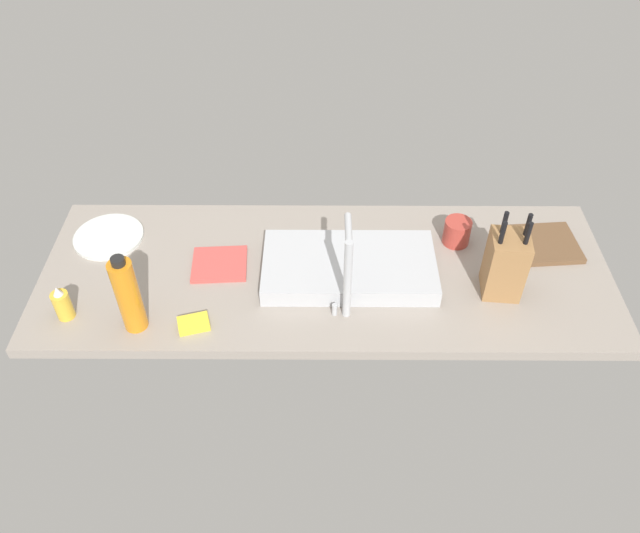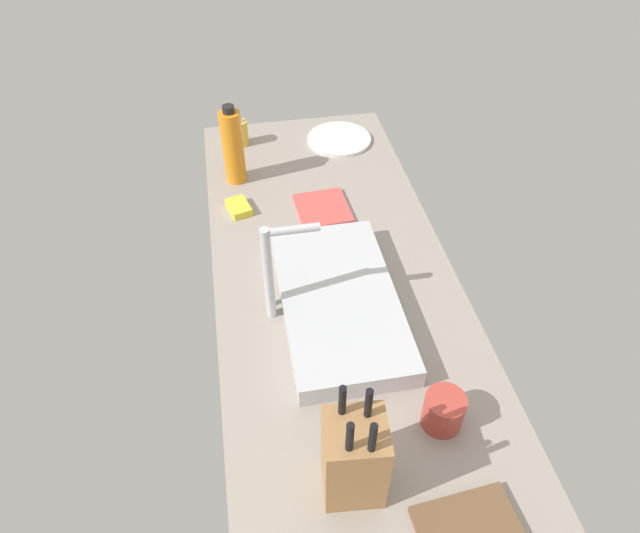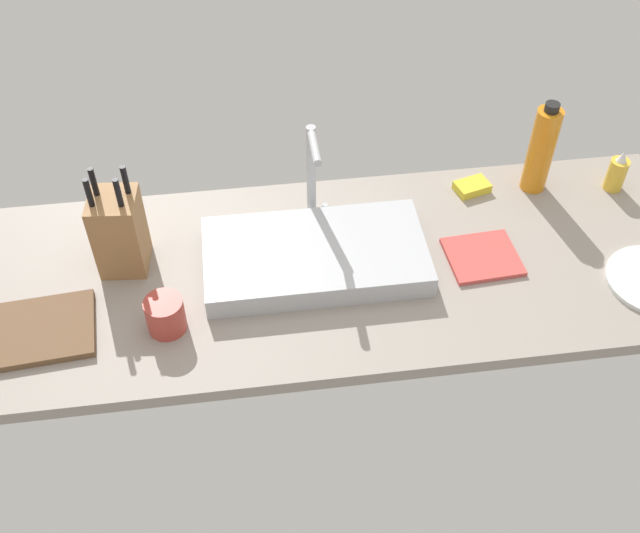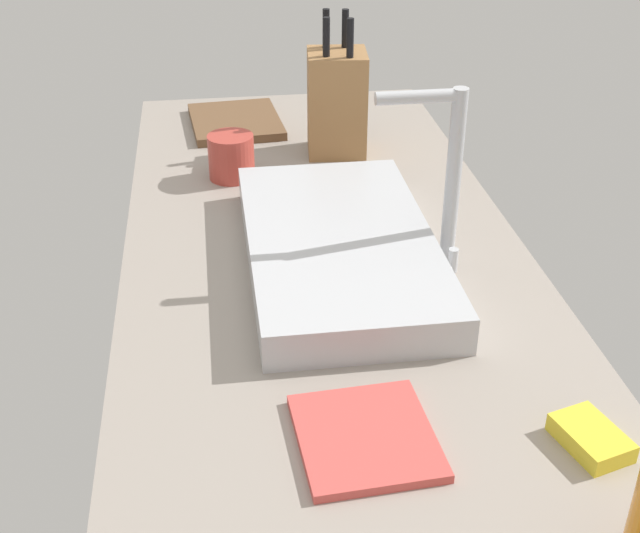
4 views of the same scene
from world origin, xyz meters
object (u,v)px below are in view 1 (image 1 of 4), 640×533
Objects in this scene: dish_towel at (220,264)px; dish_sponge at (194,324)px; cutting_board at (541,244)px; coffee_mug at (457,232)px; faucet at (347,270)px; knife_block at (505,264)px; sink_basin at (349,267)px; dinner_plate at (109,237)px; soap_bottle at (62,304)px; water_bottle at (128,295)px.

dish_towel is 26.19cm from dish_sponge.
coffee_mug reaches higher than cutting_board.
faucet is 1.01× the size of knife_block.
sink_basin reaches higher than dinner_plate.
coffee_mug is (-77.52, -11.93, 3.74)cm from dish_towel.
knife_block is at bearing -169.06° from faucet.
dish_towel is at bearing 5.32° from cutting_board.
soap_bottle is (130.47, 11.67, -5.67)cm from knife_block.
water_bottle reaches higher than coffee_mug.
coffee_mug is (-36.04, -15.39, 1.43)cm from sink_basin.
water_bottle reaches higher than dinner_plate.
sink_basin reaches higher than dish_sponge.
water_bottle is at bearing 170.95° from soap_bottle.
coffee_mug is (-37.48, -31.31, -12.45)cm from faucet.
sink_basin is at bearing 23.12° from coffee_mug.
water_bottle is 1.54× the size of dish_towel.
cutting_board is 151.93cm from soap_bottle.
dish_sponge reaches higher than cutting_board.
dish_towel is (-38.94, 13.23, 0.00)cm from dinner_plate.
dinner_plate is at bearing -96.30° from soap_bottle.
faucet is 50.39cm from coffee_mug.
coffee_mug reaches higher than dinner_plate.
sink_basin is 51.07cm from dish_sponge.
coffee_mug reaches higher than sink_basin.
faucet reaches higher than dish_towel.
soap_bottle is at bearing 83.70° from dinner_plate.
knife_block is at bearing -172.11° from water_bottle.
cutting_board is at bearing -174.68° from dish_towel.
dish_towel is 78.52cm from coffee_mug.
faucet is 2.40× the size of soap_bottle.
coffee_mug is 90.26cm from dish_sponge.
faucet reaches higher than coffee_mug.
sink_basin is 2.34× the size of dinner_plate.
soap_bottle is 1.35× the size of coffee_mug.
dish_sponge is (-38.40, 3.96, -3.89)cm from soap_bottle.
soap_bottle is at bearing -5.89° from dish_sponge.
cutting_board is at bearing 178.66° from dinner_plate.
soap_bottle is 48.27cm from dish_towel.
coffee_mug is at bearing -155.27° from dish_sponge.
soap_bottle reaches higher than sink_basin.
knife_block is (-46.18, 6.71, 7.85)cm from sink_basin.
knife_block is 1.06× the size of water_bottle.
faucet is 3.19× the size of dish_sponge.
faucet is 48.87cm from knife_block.
sink_basin is 3.12× the size of dish_towel.
knife_block reaches higher than sink_basin.
coffee_mug is (-98.81, -37.21, -8.29)cm from water_bottle.
dish_sponge reaches higher than dinner_plate.
cutting_board is 2.62× the size of coffee_mug.
dinner_plate is at bearing -5.08° from knife_block.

